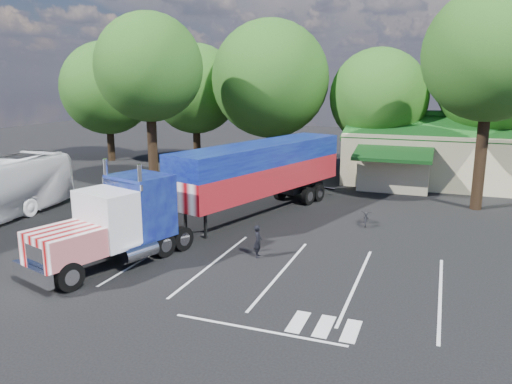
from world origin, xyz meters
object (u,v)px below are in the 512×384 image
(bicycle, at_px, (366,217))
(silver_sedan, at_px, (382,176))
(semi_truck, at_px, (230,180))
(woman, at_px, (258,241))

(bicycle, bearing_deg, silver_sedan, 84.44)
(bicycle, xyz_separation_m, silver_sedan, (-0.50, 11.53, 0.24))
(semi_truck, distance_m, bicycle, 7.93)
(woman, xyz_separation_m, silver_sedan, (3.40, 18.55, -0.08))
(woman, bearing_deg, silver_sedan, -26.71)
(semi_truck, height_order, woman, semi_truck)
(semi_truck, distance_m, woman, 5.94)
(semi_truck, height_order, bicycle, semi_truck)
(semi_truck, bearing_deg, silver_sedan, 81.68)
(semi_truck, bearing_deg, woman, -36.39)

